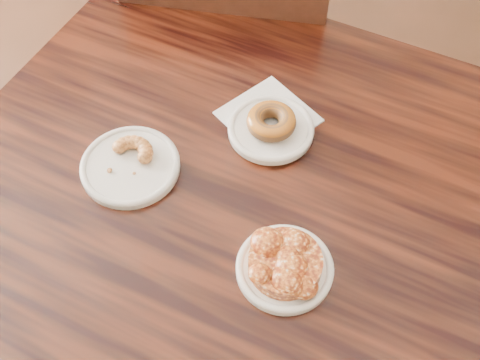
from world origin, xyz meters
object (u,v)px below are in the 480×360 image
at_px(cafe_table, 228,290).
at_px(cruller_fragment, 129,160).
at_px(glazed_donut, 271,121).
at_px(apple_fritter, 285,261).
at_px(chair_far, 238,49).

height_order(cafe_table, cruller_fragment, cruller_fragment).
height_order(glazed_donut, cruller_fragment, glazed_donut).
bearing_deg(cruller_fragment, cafe_table, 6.68).
bearing_deg(apple_fritter, cafe_table, 150.30).
bearing_deg(glazed_donut, cafe_table, -94.49).
xyz_separation_m(chair_far, cruller_fragment, (0.11, -0.65, 0.32)).
relative_size(chair_far, glazed_donut, 10.05).
height_order(cafe_table, apple_fritter, apple_fritter).
distance_m(cafe_table, glazed_donut, 0.44).
height_order(cafe_table, glazed_donut, glazed_donut).
bearing_deg(chair_far, apple_fritter, 104.86).
distance_m(apple_fritter, cruller_fragment, 0.33).
height_order(chair_far, glazed_donut, chair_far).
relative_size(chair_far, cruller_fragment, 10.13).
xyz_separation_m(glazed_donut, apple_fritter, (0.13, -0.24, -0.00)).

